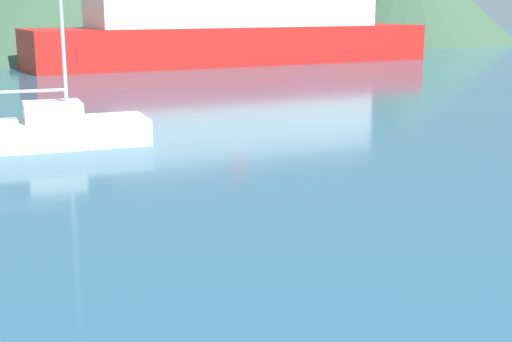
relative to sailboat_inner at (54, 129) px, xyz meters
name	(u,v)px	position (x,y,z in m)	size (l,w,h in m)	color
sailboat_inner	(54,129)	(0.00, 0.00, 0.00)	(5.75, 2.79, 7.02)	white
ferry_distant	(235,22)	(11.49, 29.05, 2.40)	(29.95, 13.46, 8.22)	red
hill_central	(46,14)	(-2.16, 43.25, 2.86)	(29.38, 29.38, 6.74)	#38563D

